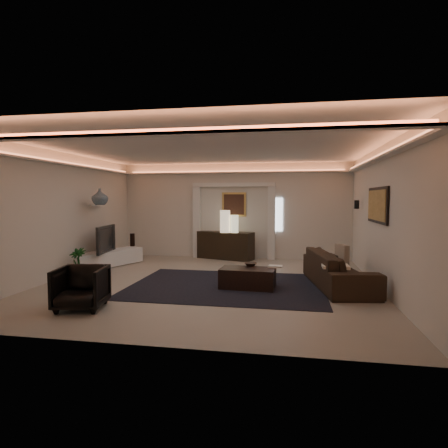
% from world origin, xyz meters
% --- Properties ---
extents(floor, '(7.00, 7.00, 0.00)m').
position_xyz_m(floor, '(0.00, 0.00, 0.00)').
color(floor, '#A19686').
rests_on(floor, ground).
extents(ceiling, '(7.00, 7.00, 0.00)m').
position_xyz_m(ceiling, '(0.00, 0.00, 2.90)').
color(ceiling, white).
rests_on(ceiling, ground).
extents(wall_back, '(7.00, 0.00, 7.00)m').
position_xyz_m(wall_back, '(0.00, 3.50, 1.45)').
color(wall_back, silver).
rests_on(wall_back, ground).
extents(wall_front, '(7.00, 0.00, 7.00)m').
position_xyz_m(wall_front, '(0.00, -3.50, 1.45)').
color(wall_front, silver).
rests_on(wall_front, ground).
extents(wall_left, '(0.00, 7.00, 7.00)m').
position_xyz_m(wall_left, '(-3.50, 0.00, 1.45)').
color(wall_left, silver).
rests_on(wall_left, ground).
extents(wall_right, '(0.00, 7.00, 7.00)m').
position_xyz_m(wall_right, '(3.50, 0.00, 1.45)').
color(wall_right, silver).
rests_on(wall_right, ground).
extents(cove_soffit, '(7.00, 7.00, 0.04)m').
position_xyz_m(cove_soffit, '(0.00, 0.00, 2.62)').
color(cove_soffit, silver).
rests_on(cove_soffit, ceiling).
extents(daylight_slit, '(0.25, 0.03, 1.00)m').
position_xyz_m(daylight_slit, '(1.35, 3.48, 1.35)').
color(daylight_slit, white).
rests_on(daylight_slit, wall_back).
extents(area_rug, '(4.00, 3.00, 0.01)m').
position_xyz_m(area_rug, '(0.40, -0.20, 0.01)').
color(area_rug, black).
rests_on(area_rug, ground).
extents(pilaster_left, '(0.22, 0.20, 2.20)m').
position_xyz_m(pilaster_left, '(-1.15, 3.40, 1.10)').
color(pilaster_left, silver).
rests_on(pilaster_left, ground).
extents(pilaster_right, '(0.22, 0.20, 2.20)m').
position_xyz_m(pilaster_right, '(1.15, 3.40, 1.10)').
color(pilaster_right, silver).
rests_on(pilaster_right, ground).
extents(alcove_header, '(2.52, 0.20, 0.12)m').
position_xyz_m(alcove_header, '(0.00, 3.40, 2.25)').
color(alcove_header, silver).
rests_on(alcove_header, wall_back).
extents(painting_frame, '(0.74, 0.04, 0.74)m').
position_xyz_m(painting_frame, '(0.00, 3.47, 1.65)').
color(painting_frame, tan).
rests_on(painting_frame, wall_back).
extents(painting_canvas, '(0.62, 0.02, 0.62)m').
position_xyz_m(painting_canvas, '(0.00, 3.44, 1.65)').
color(painting_canvas, '#4C2D1E').
rests_on(painting_canvas, wall_back).
extents(art_panel_frame, '(0.04, 1.64, 0.74)m').
position_xyz_m(art_panel_frame, '(3.47, 0.30, 1.70)').
color(art_panel_frame, black).
rests_on(art_panel_frame, wall_right).
extents(art_panel_gold, '(0.02, 1.50, 0.62)m').
position_xyz_m(art_panel_gold, '(3.44, 0.30, 1.70)').
color(art_panel_gold, tan).
rests_on(art_panel_gold, wall_right).
extents(wall_sconce, '(0.12, 0.12, 0.22)m').
position_xyz_m(wall_sconce, '(3.38, 2.20, 1.68)').
color(wall_sconce, black).
rests_on(wall_sconce, wall_right).
extents(wall_niche, '(0.10, 0.55, 0.04)m').
position_xyz_m(wall_niche, '(-3.44, 1.40, 1.65)').
color(wall_niche, silver).
rests_on(wall_niche, wall_left).
extents(console, '(1.79, 1.03, 0.85)m').
position_xyz_m(console, '(-0.23, 3.25, 0.40)').
color(console, black).
rests_on(console, ground).
extents(lamp_left, '(0.36, 0.36, 0.66)m').
position_xyz_m(lamp_left, '(-0.19, 2.98, 1.09)').
color(lamp_left, beige).
rests_on(lamp_left, console).
extents(lamp_right, '(0.29, 0.29, 0.52)m').
position_xyz_m(lamp_right, '(0.09, 2.98, 1.09)').
color(lamp_right, beige).
rests_on(lamp_right, console).
extents(media_ledge, '(1.33, 2.20, 0.40)m').
position_xyz_m(media_ledge, '(-3.15, 1.39, 0.23)').
color(media_ledge, white).
rests_on(media_ledge, ground).
extents(tv, '(1.23, 0.32, 0.70)m').
position_xyz_m(tv, '(-3.15, 1.14, 0.80)').
color(tv, black).
rests_on(tv, media_ledge).
extents(figurine, '(0.16, 0.16, 0.37)m').
position_xyz_m(figurine, '(-2.88, 2.46, 0.64)').
color(figurine, black).
rests_on(figurine, media_ledge).
extents(ginger_jar, '(0.46, 0.46, 0.42)m').
position_xyz_m(ginger_jar, '(-3.07, 0.95, 1.88)').
color(ginger_jar, '#425760').
rests_on(ginger_jar, wall_niche).
extents(plant, '(0.41, 0.41, 0.68)m').
position_xyz_m(plant, '(-3.15, 0.02, 0.34)').
color(plant, '#0E370F').
rests_on(plant, ground).
extents(sofa, '(2.60, 1.36, 0.72)m').
position_xyz_m(sofa, '(2.70, 0.15, 0.36)').
color(sofa, '#34211A').
rests_on(sofa, ground).
extents(throw_blanket, '(0.50, 0.41, 0.05)m').
position_xyz_m(throw_blanket, '(2.56, -0.54, 0.55)').
color(throw_blanket, beige).
rests_on(throw_blanket, sofa).
extents(throw_pillow, '(0.29, 0.45, 0.43)m').
position_xyz_m(throw_pillow, '(2.89, 1.10, 0.55)').
color(throw_pillow, gray).
rests_on(throw_pillow, sofa).
extents(coffee_table, '(1.14, 0.67, 0.41)m').
position_xyz_m(coffee_table, '(0.85, -0.31, 0.20)').
color(coffee_table, black).
rests_on(coffee_table, ground).
extents(bowl, '(0.29, 0.29, 0.07)m').
position_xyz_m(bowl, '(0.88, -0.01, 0.44)').
color(bowl, '#35241B').
rests_on(bowl, coffee_table).
extents(magazine, '(0.30, 0.22, 0.03)m').
position_xyz_m(magazine, '(1.41, -0.07, 0.42)').
color(magazine, white).
rests_on(magazine, coffee_table).
extents(armchair, '(0.89, 0.91, 0.71)m').
position_xyz_m(armchair, '(-1.71, -2.22, 0.36)').
color(armchair, black).
rests_on(armchair, ground).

